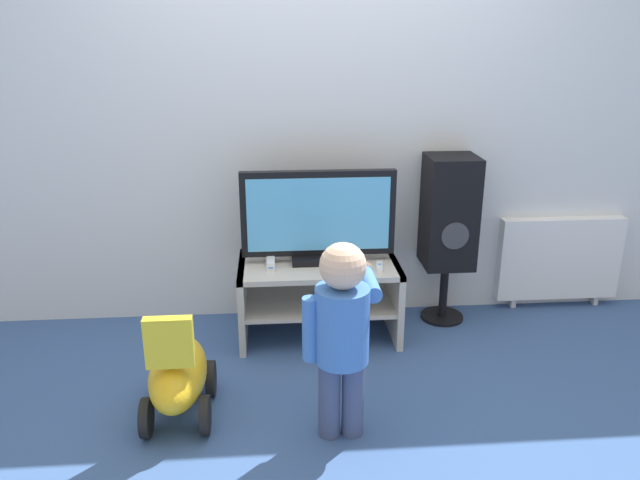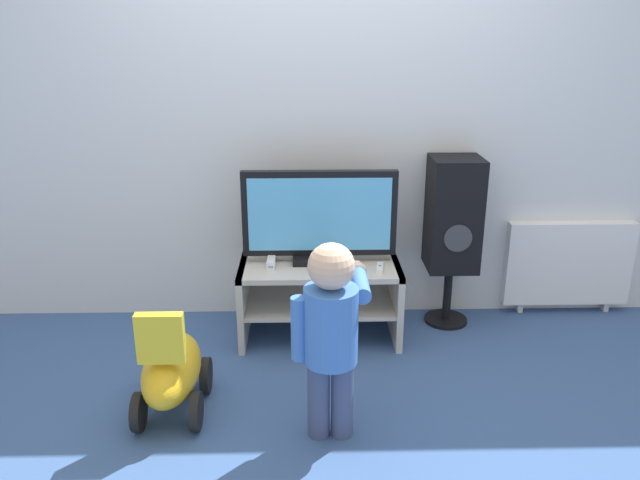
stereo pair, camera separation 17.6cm
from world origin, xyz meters
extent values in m
plane|color=#38568C|center=(0.00, 0.00, 0.00)|extent=(16.00, 16.00, 0.00)
cube|color=silver|center=(0.00, 0.59, 1.30)|extent=(10.00, 0.06, 2.60)
cube|color=beige|center=(0.00, 0.26, 0.43)|extent=(0.91, 0.51, 0.03)
cube|color=beige|center=(0.00, 0.26, 0.20)|extent=(0.87, 0.47, 0.02)
cube|color=beige|center=(-0.43, 0.26, 0.22)|extent=(0.04, 0.51, 0.45)
cube|color=beige|center=(0.43, 0.26, 0.22)|extent=(0.04, 0.51, 0.45)
cube|color=black|center=(0.00, 0.28, 0.47)|extent=(0.30, 0.20, 0.04)
cube|color=black|center=(0.00, 0.28, 0.73)|extent=(0.86, 0.05, 0.48)
cube|color=#59B2EA|center=(0.00, 0.25, 0.73)|extent=(0.79, 0.01, 0.41)
cube|color=white|center=(-0.27, 0.23, 0.47)|extent=(0.04, 0.19, 0.05)
cube|color=#3F8CE5|center=(-0.27, 0.13, 0.47)|extent=(0.03, 0.00, 0.01)
cube|color=white|center=(0.33, 0.14, 0.46)|extent=(0.05, 0.13, 0.02)
cylinder|color=#337FD8|center=(0.33, 0.14, 0.47)|extent=(0.01, 0.01, 0.00)
cylinder|color=#3F4C72|center=(-0.03, -0.70, 0.19)|extent=(0.10, 0.10, 0.37)
cylinder|color=#3F4C72|center=(0.08, -0.70, 0.19)|extent=(0.10, 0.10, 0.37)
cylinder|color=#3F72C6|center=(0.03, -0.70, 0.54)|extent=(0.23, 0.23, 0.34)
sphere|color=beige|center=(0.03, -0.70, 0.80)|extent=(0.19, 0.19, 0.19)
cylinder|color=#3F72C6|center=(-0.11, -0.70, 0.53)|extent=(0.07, 0.07, 0.28)
cylinder|color=#3F72C6|center=(0.16, -0.56, 0.67)|extent=(0.07, 0.28, 0.07)
sphere|color=beige|center=(0.16, -0.41, 0.67)|extent=(0.08, 0.08, 0.08)
cube|color=white|center=(0.16, -0.37, 0.67)|extent=(0.03, 0.13, 0.02)
cylinder|color=black|center=(0.78, 0.40, 0.01)|extent=(0.26, 0.26, 0.02)
cylinder|color=black|center=(0.78, 0.40, 0.18)|extent=(0.05, 0.05, 0.36)
cube|color=black|center=(0.78, 0.40, 0.69)|extent=(0.29, 0.29, 0.66)
cylinder|color=#38383D|center=(0.78, 0.25, 0.59)|extent=(0.16, 0.01, 0.16)
ellipsoid|color=gold|center=(-0.70, -0.49, 0.22)|extent=(0.26, 0.55, 0.25)
cube|color=yellow|center=(-0.70, -0.64, 0.46)|extent=(0.21, 0.05, 0.23)
cylinder|color=black|center=(-0.83, -0.34, 0.09)|extent=(0.04, 0.18, 0.18)
cylinder|color=black|center=(-0.57, -0.34, 0.09)|extent=(0.04, 0.18, 0.18)
cylinder|color=black|center=(-0.83, -0.64, 0.09)|extent=(0.04, 0.18, 0.18)
cylinder|color=black|center=(-0.57, -0.64, 0.09)|extent=(0.04, 0.18, 0.18)
cube|color=white|center=(1.55, 0.52, 0.32)|extent=(0.78, 0.08, 0.53)
cube|color=silver|center=(1.27, 0.52, 0.03)|extent=(0.03, 0.05, 0.06)
cube|color=silver|center=(1.82, 0.52, 0.03)|extent=(0.03, 0.05, 0.06)
camera|label=1|loc=(-0.25, -3.03, 1.74)|focal=35.00mm
camera|label=2|loc=(-0.07, -3.03, 1.74)|focal=35.00mm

